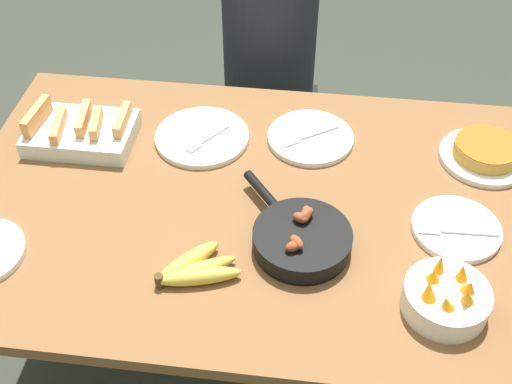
% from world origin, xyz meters
% --- Properties ---
extents(ground_plane, '(14.00, 14.00, 0.00)m').
position_xyz_m(ground_plane, '(0.00, 0.00, 0.00)').
color(ground_plane, '#383D33').
extents(dining_table, '(1.51, 0.97, 0.73)m').
position_xyz_m(dining_table, '(0.00, 0.00, 0.64)').
color(dining_table, brown).
rests_on(dining_table, ground_plane).
extents(banana_bunch, '(0.20, 0.16, 0.04)m').
position_xyz_m(banana_bunch, '(-0.11, -0.25, 0.75)').
color(banana_bunch, gold).
rests_on(banana_bunch, dining_table).
extents(melon_tray, '(0.29, 0.20, 0.10)m').
position_xyz_m(melon_tray, '(-0.51, 0.18, 0.77)').
color(melon_tray, silver).
rests_on(melon_tray, dining_table).
extents(skillet, '(0.28, 0.32, 0.08)m').
position_xyz_m(skillet, '(0.12, -0.14, 0.76)').
color(skillet, black).
rests_on(skillet, dining_table).
extents(frittata_plate_center, '(0.24, 0.24, 0.05)m').
position_xyz_m(frittata_plate_center, '(0.59, 0.23, 0.76)').
color(frittata_plate_center, white).
rests_on(frittata_plate_center, dining_table).
extents(empty_plate_near_front, '(0.24, 0.24, 0.02)m').
position_xyz_m(empty_plate_near_front, '(0.12, 0.26, 0.74)').
color(empty_plate_near_front, white).
rests_on(empty_plate_near_front, dining_table).
extents(empty_plate_far_left, '(0.26, 0.26, 0.02)m').
position_xyz_m(empty_plate_far_left, '(-0.18, 0.22, 0.74)').
color(empty_plate_far_left, white).
rests_on(empty_plate_far_left, dining_table).
extents(empty_plate_far_right, '(0.21, 0.21, 0.02)m').
position_xyz_m(empty_plate_far_right, '(0.49, -0.04, 0.74)').
color(empty_plate_far_right, white).
rests_on(empty_plate_far_right, dining_table).
extents(fruit_bowl_mango, '(0.18, 0.18, 0.11)m').
position_xyz_m(fruit_bowl_mango, '(0.44, -0.28, 0.77)').
color(fruit_bowl_mango, white).
rests_on(fruit_bowl_mango, dining_table).
extents(person_figure, '(0.35, 0.35, 1.24)m').
position_xyz_m(person_figure, '(-0.05, 0.76, 0.52)').
color(person_figure, black).
rests_on(person_figure, ground_plane).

